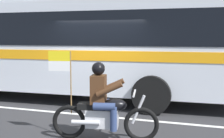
# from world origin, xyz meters

# --- Properties ---
(ground_plane) EXTENTS (60.00, 60.00, 0.00)m
(ground_plane) POSITION_xyz_m (0.00, 0.00, 0.00)
(ground_plane) COLOR #2B2B2D
(sidewalk_curb) EXTENTS (28.00, 3.80, 0.15)m
(sidewalk_curb) POSITION_xyz_m (0.00, 5.10, 0.07)
(sidewalk_curb) COLOR #A39E93
(sidewalk_curb) RESTS_ON ground_plane
(lane_center_stripe) EXTENTS (26.60, 0.14, 0.01)m
(lane_center_stripe) POSITION_xyz_m (0.00, -0.60, 0.00)
(lane_center_stripe) COLOR silver
(lane_center_stripe) RESTS_ON ground_plane
(transit_bus) EXTENTS (11.04, 3.04, 3.22)m
(transit_bus) POSITION_xyz_m (-1.53, 1.19, 1.88)
(transit_bus) COLOR silver
(transit_bus) RESTS_ON ground_plane
(motorcycle_with_rider) EXTENTS (2.16, 0.75, 1.78)m
(motorcycle_with_rider) POSITION_xyz_m (0.93, -2.19, 0.67)
(motorcycle_with_rider) COLOR black
(motorcycle_with_rider) RESTS_ON ground_plane
(fire_hydrant) EXTENTS (0.22, 0.30, 0.75)m
(fire_hydrant) POSITION_xyz_m (-3.67, 4.19, 0.52)
(fire_hydrant) COLOR red
(fire_hydrant) RESTS_ON sidewalk_curb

